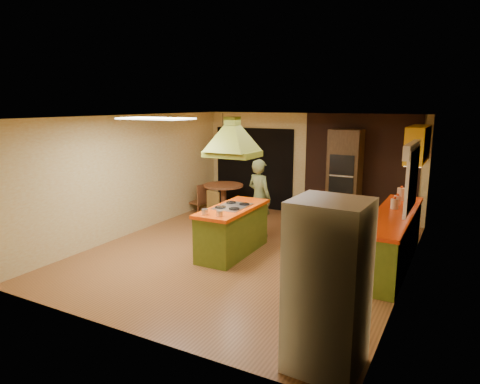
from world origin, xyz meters
The scene contains 21 objects.
ground centered at (0.00, 0.00, 0.00)m, with size 6.50×6.50×0.00m, color brown.
room_walls centered at (0.00, 0.00, 1.25)m, with size 5.50×6.50×6.50m.
ceiling_plane centered at (0.00, 0.00, 2.50)m, with size 6.50×6.50×0.00m, color silver.
brick_panel centered at (1.25, 3.23, 1.25)m, with size 2.64×0.03×2.50m, color #381E14.
nook_opening centered at (-1.50, 3.23, 1.05)m, with size 2.20×0.03×2.10m, color black.
right_counter centered at (2.45, 0.60, 0.46)m, with size 0.62×3.05×0.92m.
upper_cabinets centered at (2.57, 2.20, 1.95)m, with size 0.34×1.40×0.70m, color yellow.
window_right centered at (2.70, 0.40, 1.77)m, with size 0.12×1.35×1.06m.
fluor_panel centered at (-1.10, -1.20, 2.48)m, with size 1.20×0.60×0.03m, color white.
kitchen_island centered at (-0.24, -0.18, 0.45)m, with size 0.74×1.77×0.90m.
range_hood centered at (-0.24, -0.18, 2.26)m, with size 0.91×0.66×0.78m.
man centered at (-0.29, 1.05, 0.81)m, with size 0.59×0.39×1.61m, color #50572E.
refrigerator centered at (2.33, -2.78, 0.90)m, with size 0.74×0.70×1.81m, color white.
wall_oven centered at (0.98, 2.95, 1.08)m, with size 0.72×0.61×2.15m.
dining_table centered at (-1.87, 2.27, 0.52)m, with size 0.99×0.99×0.74m.
chair_left centered at (-2.57, 2.17, 0.36)m, with size 0.39×0.39×0.72m, color brown, non-canonical shape.
chair_near centered at (-1.62, 1.62, 0.37)m, with size 0.41×0.41×0.74m, color brown, non-canonical shape.
pendant_lamp centered at (-1.87, 2.27, 1.90)m, with size 0.36×0.36×0.23m, color #FF9E3F.
canister_large centered at (2.40, 1.70, 1.03)m, with size 0.16×0.16×0.23m, color beige.
canister_medium centered at (2.40, 1.23, 1.01)m, with size 0.12×0.12×0.17m, color #FFE7CD.
canister_small centered at (2.40, 0.91, 1.01)m, with size 0.13×0.13×0.18m, color beige.
Camera 1 is at (3.46, -6.77, 2.73)m, focal length 32.00 mm.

